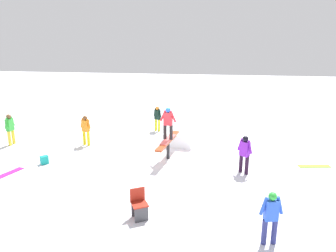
{
  "coord_description": "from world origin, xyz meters",
  "views": [
    {
      "loc": [
        12.98,
        1.78,
        5.16
      ],
      "look_at": [
        0.0,
        0.0,
        1.45
      ],
      "focal_mm": 35.0,
      "sensor_mm": 36.0,
      "label": 1
    }
  ],
  "objects": [
    {
      "name": "bystander_green",
      "position": [
        -0.79,
        -7.69,
        0.84
      ],
      "size": [
        0.69,
        0.24,
        1.51
      ],
      "rotation": [
        0.0,
        0.0,
        6.2
      ],
      "color": "yellow",
      "rests_on": "ground"
    },
    {
      "name": "loose_snowboard_lime",
      "position": [
        0.06,
        5.96,
        0.01
      ],
      "size": [
        0.47,
        1.3,
        0.02
      ],
      "primitive_type": "cube",
      "rotation": [
        0.0,
        0.0,
        1.72
      ],
      "color": "#90E033",
      "rests_on": "ground"
    },
    {
      "name": "folding_chair",
      "position": [
        4.74,
        -0.19,
        0.41
      ],
      "size": [
        0.6,
        0.6,
        0.88
      ],
      "rotation": [
        0.0,
        0.0,
        2.08
      ],
      "color": "#3F3F44",
      "rests_on": "ground"
    },
    {
      "name": "bystander_black",
      "position": [
        -4.02,
        -1.13,
        0.77
      ],
      "size": [
        0.4,
        0.51,
        1.37
      ],
      "rotation": [
        0.0,
        0.0,
        4.09
      ],
      "color": "yellow",
      "rests_on": "ground"
    },
    {
      "name": "main_rider_on_rail",
      "position": [
        0.0,
        0.0,
        1.54
      ],
      "size": [
        1.53,
        0.72,
        1.39
      ],
      "rotation": [
        0.0,
        0.0,
        -0.16
      ],
      "color": "#F36563",
      "rests_on": "rail_feature"
    },
    {
      "name": "loose_snowboard_white",
      "position": [
        2.39,
        4.73,
        0.01
      ],
      "size": [
        1.35,
        0.58,
        0.02
      ],
      "primitive_type": "cube",
      "rotation": [
        0.0,
        0.0,
        3.38
      ],
      "color": "silver",
      "rests_on": "ground"
    },
    {
      "name": "ground_plane",
      "position": [
        0.0,
        0.0,
        0.0
      ],
      "size": [
        60.0,
        60.0,
        0.0
      ],
      "primitive_type": "plane",
      "color": "white"
    },
    {
      "name": "bystander_blue",
      "position": [
        5.49,
        3.33,
        0.81
      ],
      "size": [
        0.27,
        0.62,
        1.44
      ],
      "rotation": [
        0.0,
        0.0,
        1.79
      ],
      "color": "navy",
      "rests_on": "ground"
    },
    {
      "name": "snow_kicker_ramp",
      "position": [
        -2.17,
        0.33,
        0.3
      ],
      "size": [
        2.0,
        1.75,
        0.61
      ],
      "primitive_type": "cube",
      "rotation": [
        0.0,
        0.0,
        -0.15
      ],
      "color": "white",
      "rests_on": "ground"
    },
    {
      "name": "backpack_on_snow",
      "position": [
        1.28,
        -4.94,
        0.17
      ],
      "size": [
        0.37,
        0.37,
        0.34
      ],
      "primitive_type": "cube",
      "rotation": [
        0.0,
        0.0,
        5.46
      ],
      "color": "teal",
      "rests_on": "ground"
    },
    {
      "name": "rail_feature",
      "position": [
        0.0,
        0.0,
        0.72
      ],
      "size": [
        2.75,
        0.69,
        0.85
      ],
      "rotation": [
        0.0,
        0.0,
        -0.15
      ],
      "color": "black",
      "rests_on": "ground"
    },
    {
      "name": "bystander_orange",
      "position": [
        -1.21,
        -4.1,
        0.82
      ],
      "size": [
        0.3,
        0.6,
        1.45
      ],
      "rotation": [
        0.0,
        0.0,
        4.36
      ],
      "color": "yellow",
      "rests_on": "ground"
    },
    {
      "name": "bystander_purple",
      "position": [
        1.11,
        3.07,
        0.84
      ],
      "size": [
        0.5,
        0.56,
        1.49
      ],
      "rotation": [
        0.0,
        0.0,
        0.86
      ],
      "color": "#28132A",
      "rests_on": "ground"
    },
    {
      "name": "loose_snowboard_magenta",
      "position": [
        2.5,
        -5.87,
        0.01
      ],
      "size": [
        1.46,
        0.73,
        0.02
      ],
      "primitive_type": "cube",
      "rotation": [
        0.0,
        0.0,
        2.82
      ],
      "color": "#D51E8D",
      "rests_on": "ground"
    }
  ]
}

